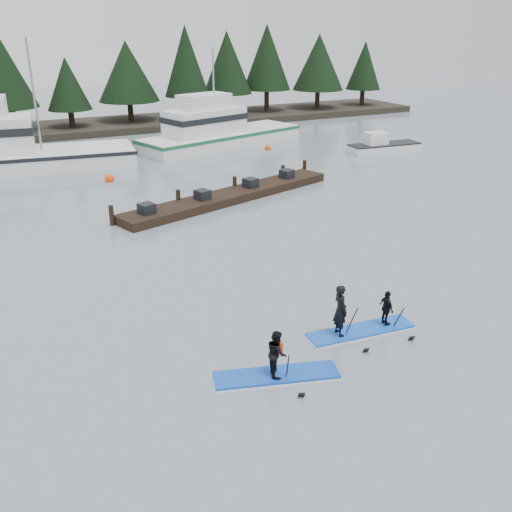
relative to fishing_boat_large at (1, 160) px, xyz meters
name	(u,v)px	position (x,y,z in m)	size (l,w,h in m)	color
ground	(347,360)	(7.20, -29.30, -0.69)	(160.00, 160.00, 0.00)	slate
far_shore	(77,128)	(7.20, 12.70, -0.39)	(70.00, 8.00, 0.60)	#2D281E
treeline	(78,131)	(7.20, 12.70, -0.69)	(60.00, 4.00, 8.00)	black
fishing_boat_large	(1,160)	(0.00, 0.00, 0.00)	(16.62, 6.52, 9.30)	white
fishing_boat_medium	(218,139)	(15.98, 0.97, -0.11)	(14.32, 7.60, 8.30)	white
skiff	(384,148)	(26.44, -6.72, -0.37)	(5.52, 1.66, 0.64)	white
floating_dock	(231,196)	(10.83, -12.96, -0.46)	(13.79, 1.84, 0.46)	black
buoy_b	(110,181)	(5.72, -5.91, -0.69)	(0.59, 0.59, 0.59)	#FF470C
buoy_c	(268,150)	(18.90, -2.04, -0.69)	(0.49, 0.49, 0.49)	#FF470C
paddleboard_solo	(277,363)	(4.90, -29.15, -0.22)	(3.61, 1.83, 1.90)	blue
paddleboard_duo	(359,317)	(8.39, -28.16, -0.12)	(3.63, 1.34, 2.29)	blue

